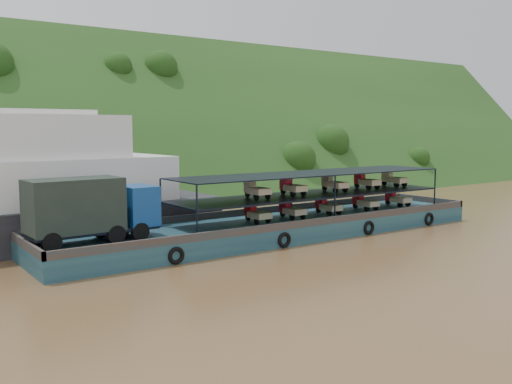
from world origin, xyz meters
TOP-DOWN VIEW (x-y plane):
  - ground at (0.00, 0.00)m, footprint 160.00×160.00m
  - hillside at (0.00, 36.00)m, footprint 140.00×39.60m
  - cargo_barge at (-3.05, 1.47)m, footprint 35.00×7.18m

SIDE VIEW (x-z plane):
  - ground at x=0.00m, z-range 0.00..0.00m
  - hillside at x=0.00m, z-range -19.80..19.80m
  - cargo_barge at x=-3.05m, z-range -1.26..3.79m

